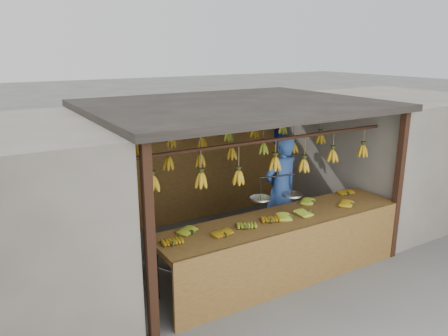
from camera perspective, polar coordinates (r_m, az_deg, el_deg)
ground at (r=7.29m, az=1.24°, el=-10.44°), size 80.00×80.00×0.00m
stall at (r=6.94m, az=-0.12°, el=5.40°), size 4.30×3.30×2.40m
neighbor_right at (r=9.24m, az=20.54°, el=1.76°), size 3.00×3.00×2.30m
counter at (r=6.15m, az=8.45°, el=-8.38°), size 3.77×0.86×0.96m
hanging_bananas at (r=6.73m, az=1.30°, el=2.03°), size 3.66×2.26×0.40m
balance_scale at (r=6.10m, az=6.87°, el=-3.35°), size 0.75×0.38×0.83m
vendor at (r=7.26m, az=7.42°, el=-2.82°), size 0.72×0.51×1.84m
bag_bundles at (r=9.05m, az=7.11°, el=1.28°), size 0.08×0.26×1.13m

